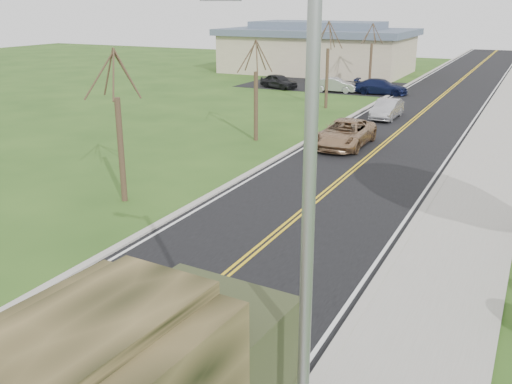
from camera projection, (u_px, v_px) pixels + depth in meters
The scene contains 14 objects.
road at pixel (434, 103), 45.75m from camera, with size 8.00×120.00×0.01m, color black.
curb_right at pixel (489, 106), 43.98m from camera, with size 0.30×120.00×0.12m, color #9E998E.
curb_left at pixel (383, 99), 47.49m from camera, with size 0.30×120.00×0.10m, color #9E998E.
street_light at pixel (301, 249), 7.88m from camera, with size 1.65×0.22×8.00m.
bare_tree_a at pixel (120, 138), 22.41m from camera, with size 1.93×2.26×6.08m.
bare_tree_b at pixel (256, 98), 32.64m from camera, with size 1.83×2.14×5.73m.
bare_tree_c at pixel (327, 71), 42.74m from camera, with size 2.04×2.39×6.42m.
bare_tree_d at pixel (371, 60), 53.00m from camera, with size 1.88×2.20×5.91m.
commercial_building at pixel (318, 48), 65.23m from camera, with size 25.50×21.50×5.65m.
suv_champagne at pixel (345, 134), 31.73m from camera, with size 2.45×5.32×1.48m, color #9B7857.
sedan_silver at pixel (387, 109), 39.37m from camera, with size 1.42×4.08×1.35m, color #A9A9AD.
lot_car_dark at pixel (279, 81), 53.40m from camera, with size 1.56×3.88×1.32m, color black.
lot_car_silver at pixel (335, 85), 51.13m from camera, with size 1.36×3.90×1.29m, color #AAA9AE.
lot_car_navy at pixel (381, 87), 49.88m from camera, with size 1.87×4.61×1.34m, color #0E1536.
Camera 1 is at (7.57, -7.25, 7.67)m, focal length 40.00 mm.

